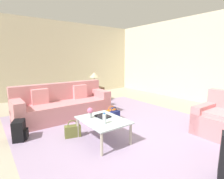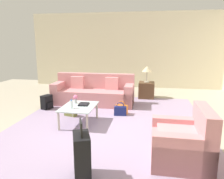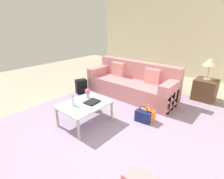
{
  "view_description": "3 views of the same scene",
  "coord_description": "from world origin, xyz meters",
  "px_view_note": "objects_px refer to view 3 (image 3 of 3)",
  "views": [
    {
      "loc": [
        2.26,
        -2.26,
        1.59
      ],
      "look_at": [
        -0.82,
        0.03,
        0.9
      ],
      "focal_mm": 28.0,
      "sensor_mm": 36.0,
      "label": 1
    },
    {
      "loc": [
        4.24,
        1.08,
        1.87
      ],
      "look_at": [
        -0.23,
        0.31,
        0.89
      ],
      "focal_mm": 35.0,
      "sensor_mm": 36.0,
      "label": 2
    },
    {
      "loc": [
        1.6,
        1.89,
        1.92
      ],
      "look_at": [
        -0.72,
        -0.07,
        0.74
      ],
      "focal_mm": 28.0,
      "sensor_mm": 36.0,
      "label": 3
    }
  ],
  "objects_px": {
    "handbag_navy": "(143,116)",
    "handbag_olive": "(91,103)",
    "couch": "(132,84)",
    "coffee_table": "(85,106)",
    "backpack_black": "(81,87)",
    "water_bottle": "(73,101)",
    "flower_vase": "(88,92)",
    "table_lamp": "(211,63)",
    "side_table": "(205,90)",
    "coffee_table_book": "(92,102)",
    "handbag_orange": "(147,114)"
  },
  "relations": [
    {
      "from": "water_bottle",
      "to": "coffee_table_book",
      "type": "xyz_separation_m",
      "value": [
        -0.32,
        0.18,
        -0.08
      ]
    },
    {
      "from": "backpack_black",
      "to": "couch",
      "type": "bearing_deg",
      "value": 123.83
    },
    {
      "from": "backpack_black",
      "to": "coffee_table",
      "type": "bearing_deg",
      "value": 52.33
    },
    {
      "from": "handbag_orange",
      "to": "water_bottle",
      "type": "bearing_deg",
      "value": -41.3
    },
    {
      "from": "side_table",
      "to": "backpack_black",
      "type": "relative_size",
      "value": 1.36
    },
    {
      "from": "coffee_table",
      "to": "coffee_table_book",
      "type": "bearing_deg",
      "value": 146.31
    },
    {
      "from": "flower_vase",
      "to": "backpack_black",
      "type": "distance_m",
      "value": 1.43
    },
    {
      "from": "flower_vase",
      "to": "side_table",
      "type": "height_order",
      "value": "flower_vase"
    },
    {
      "from": "handbag_olive",
      "to": "coffee_table_book",
      "type": "bearing_deg",
      "value": 50.84
    },
    {
      "from": "couch",
      "to": "coffee_table",
      "type": "height_order",
      "value": "couch"
    },
    {
      "from": "coffee_table_book",
      "to": "handbag_orange",
      "type": "distance_m",
      "value": 1.17
    },
    {
      "from": "handbag_navy",
      "to": "handbag_olive",
      "type": "distance_m",
      "value": 1.29
    },
    {
      "from": "flower_vase",
      "to": "table_lamp",
      "type": "distance_m",
      "value": 3.09
    },
    {
      "from": "table_lamp",
      "to": "handbag_orange",
      "type": "bearing_deg",
      "value": -18.23
    },
    {
      "from": "side_table",
      "to": "handbag_orange",
      "type": "xyz_separation_m",
      "value": [
        1.89,
        -0.62,
        -0.14
      ]
    },
    {
      "from": "water_bottle",
      "to": "coffee_table_book",
      "type": "relative_size",
      "value": 0.73
    },
    {
      "from": "coffee_table_book",
      "to": "handbag_olive",
      "type": "xyz_separation_m",
      "value": [
        -0.39,
        -0.48,
        -0.32
      ]
    },
    {
      "from": "couch",
      "to": "table_lamp",
      "type": "distance_m",
      "value": 2.0
    },
    {
      "from": "water_bottle",
      "to": "handbag_orange",
      "type": "height_order",
      "value": "water_bottle"
    },
    {
      "from": "coffee_table_book",
      "to": "water_bottle",
      "type": "bearing_deg",
      "value": -32.86
    },
    {
      "from": "couch",
      "to": "handbag_olive",
      "type": "distance_m",
      "value": 1.33
    },
    {
      "from": "water_bottle",
      "to": "backpack_black",
      "type": "relative_size",
      "value": 0.51
    },
    {
      "from": "coffee_table",
      "to": "couch",
      "type": "bearing_deg",
      "value": -176.81
    },
    {
      "from": "handbag_navy",
      "to": "handbag_olive",
      "type": "xyz_separation_m",
      "value": [
        0.27,
        -1.26,
        0.0
      ]
    },
    {
      "from": "coffee_table",
      "to": "handbag_navy",
      "type": "height_order",
      "value": "coffee_table"
    },
    {
      "from": "coffee_table_book",
      "to": "handbag_olive",
      "type": "distance_m",
      "value": 0.7
    },
    {
      "from": "coffee_table",
      "to": "handbag_orange",
      "type": "height_order",
      "value": "coffee_table"
    },
    {
      "from": "side_table",
      "to": "handbag_navy",
      "type": "distance_m",
      "value": 2.12
    },
    {
      "from": "side_table",
      "to": "handbag_orange",
      "type": "bearing_deg",
      "value": -18.23
    },
    {
      "from": "coffee_table_book",
      "to": "handbag_navy",
      "type": "distance_m",
      "value": 1.07
    },
    {
      "from": "water_bottle",
      "to": "coffee_table_book",
      "type": "height_order",
      "value": "water_bottle"
    },
    {
      "from": "coffee_table_book",
      "to": "handbag_navy",
      "type": "height_order",
      "value": "coffee_table_book"
    },
    {
      "from": "coffee_table",
      "to": "water_bottle",
      "type": "xyz_separation_m",
      "value": [
        0.2,
        -0.1,
        0.15
      ]
    },
    {
      "from": "couch",
      "to": "water_bottle",
      "type": "distance_m",
      "value": 2.01
    },
    {
      "from": "handbag_navy",
      "to": "backpack_black",
      "type": "relative_size",
      "value": 0.89
    },
    {
      "from": "handbag_orange",
      "to": "couch",
      "type": "bearing_deg",
      "value": -131.96
    },
    {
      "from": "coffee_table_book",
      "to": "handbag_orange",
      "type": "relative_size",
      "value": 0.78
    },
    {
      "from": "table_lamp",
      "to": "backpack_black",
      "type": "bearing_deg",
      "value": -57.12
    },
    {
      "from": "coffee_table_book",
      "to": "backpack_black",
      "type": "relative_size",
      "value": 0.7
    },
    {
      "from": "coffee_table",
      "to": "handbag_olive",
      "type": "relative_size",
      "value": 2.73
    },
    {
      "from": "couch",
      "to": "coffee_table",
      "type": "xyz_separation_m",
      "value": [
        1.79,
        0.1,
        0.07
      ]
    },
    {
      "from": "handbag_navy",
      "to": "couch",
      "type": "bearing_deg",
      "value": -136.5
    },
    {
      "from": "flower_vase",
      "to": "handbag_navy",
      "type": "height_order",
      "value": "flower_vase"
    },
    {
      "from": "coffee_table",
      "to": "side_table",
      "type": "height_order",
      "value": "side_table"
    },
    {
      "from": "side_table",
      "to": "table_lamp",
      "type": "relative_size",
      "value": 0.99
    },
    {
      "from": "coffee_table",
      "to": "backpack_black",
      "type": "relative_size",
      "value": 2.44
    },
    {
      "from": "water_bottle",
      "to": "handbag_navy",
      "type": "distance_m",
      "value": 1.43
    },
    {
      "from": "couch",
      "to": "handbag_orange",
      "type": "relative_size",
      "value": 6.87
    },
    {
      "from": "side_table",
      "to": "handbag_navy",
      "type": "relative_size",
      "value": 1.52
    },
    {
      "from": "coffee_table",
      "to": "table_lamp",
      "type": "xyz_separation_m",
      "value": [
        -2.8,
        1.5,
        0.6
      ]
    }
  ]
}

